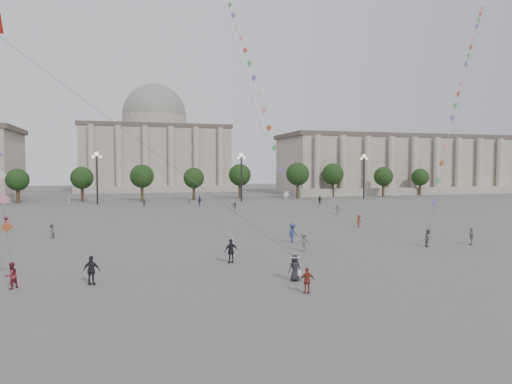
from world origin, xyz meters
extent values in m
plane|color=#555350|center=(0.00, 0.00, 0.00)|extent=(360.00, 360.00, 0.00)
cube|color=#9E9284|center=(75.00, 95.00, 8.00)|extent=(80.00, 22.00, 16.00)
cube|color=brown|center=(75.00, 95.00, 16.60)|extent=(81.60, 22.44, 1.20)
cube|color=#9E9284|center=(75.00, 82.00, 1.00)|extent=(84.00, 4.00, 2.00)
cube|color=#9E9284|center=(0.00, 130.00, 10.00)|extent=(46.00, 30.00, 20.00)
cube|color=brown|center=(0.00, 130.00, 20.60)|extent=(46.92, 30.60, 1.20)
cube|color=#9E9284|center=(0.00, 113.00, 1.00)|extent=(48.30, 4.00, 2.00)
cylinder|color=#9E9284|center=(0.00, 130.00, 22.50)|extent=(21.00, 21.00, 5.00)
sphere|color=gray|center=(0.00, 130.00, 25.00)|extent=(21.00, 21.00, 21.00)
cylinder|color=#3A2C1D|center=(-30.00, 78.00, 1.76)|extent=(0.70, 0.70, 3.52)
sphere|color=black|center=(-30.00, 78.00, 5.44)|extent=(5.12, 5.12, 5.12)
cylinder|color=#3A2C1D|center=(-18.00, 78.00, 1.76)|extent=(0.70, 0.70, 3.52)
sphere|color=black|center=(-18.00, 78.00, 5.44)|extent=(5.12, 5.12, 5.12)
cylinder|color=#3A2C1D|center=(-6.00, 78.00, 1.76)|extent=(0.70, 0.70, 3.52)
sphere|color=black|center=(-6.00, 78.00, 5.44)|extent=(5.12, 5.12, 5.12)
cylinder|color=#3A2C1D|center=(6.00, 78.00, 1.76)|extent=(0.70, 0.70, 3.52)
sphere|color=black|center=(6.00, 78.00, 5.44)|extent=(5.12, 5.12, 5.12)
cylinder|color=#3A2C1D|center=(18.00, 78.00, 1.76)|extent=(0.70, 0.70, 3.52)
sphere|color=black|center=(18.00, 78.00, 5.44)|extent=(5.12, 5.12, 5.12)
cylinder|color=#3A2C1D|center=(30.00, 78.00, 1.76)|extent=(0.70, 0.70, 3.52)
sphere|color=black|center=(30.00, 78.00, 5.44)|extent=(5.12, 5.12, 5.12)
cylinder|color=#3A2C1D|center=(42.00, 78.00, 1.76)|extent=(0.70, 0.70, 3.52)
sphere|color=black|center=(42.00, 78.00, 5.44)|extent=(5.12, 5.12, 5.12)
cylinder|color=#3A2C1D|center=(54.00, 78.00, 1.76)|extent=(0.70, 0.70, 3.52)
sphere|color=black|center=(54.00, 78.00, 5.44)|extent=(5.12, 5.12, 5.12)
cylinder|color=#3A2C1D|center=(66.00, 78.00, 1.76)|extent=(0.70, 0.70, 3.52)
sphere|color=black|center=(66.00, 78.00, 5.44)|extent=(5.12, 5.12, 5.12)
cylinder|color=#262628|center=(-15.00, 70.00, 5.00)|extent=(0.36, 0.36, 10.00)
sphere|color=#FFE5B2|center=(-15.00, 70.00, 10.20)|extent=(0.90, 0.90, 0.90)
sphere|color=#FFE5B2|center=(-15.70, 70.00, 9.60)|extent=(0.60, 0.60, 0.60)
sphere|color=#FFE5B2|center=(-14.30, 70.00, 9.60)|extent=(0.60, 0.60, 0.60)
cylinder|color=#262628|center=(15.00, 70.00, 5.00)|extent=(0.36, 0.36, 10.00)
sphere|color=#FFE5B2|center=(15.00, 70.00, 10.20)|extent=(0.90, 0.90, 0.90)
sphere|color=#FFE5B2|center=(14.30, 70.00, 9.60)|extent=(0.60, 0.60, 0.60)
sphere|color=#FFE5B2|center=(15.70, 70.00, 9.60)|extent=(0.60, 0.60, 0.60)
cylinder|color=#262628|center=(45.00, 70.00, 5.00)|extent=(0.36, 0.36, 10.00)
sphere|color=#FFE5B2|center=(45.00, 70.00, 10.20)|extent=(0.90, 0.90, 0.90)
sphere|color=#FFE5B2|center=(44.30, 70.00, 9.60)|extent=(0.60, 0.60, 0.60)
sphere|color=#FFE5B2|center=(45.70, 70.00, 9.60)|extent=(0.60, 0.60, 0.60)
imported|color=navy|center=(4.37, 61.18, 0.96)|extent=(1.09, 1.16, 1.93)
imported|color=#AFAEAA|center=(2.64, 63.37, 0.76)|extent=(1.41, 1.18, 1.52)
imported|color=slate|center=(5.73, 10.08, 0.84)|extent=(1.23, 0.95, 1.68)
imported|color=#B1B1AD|center=(23.33, 39.43, 0.81)|extent=(1.48, 1.30, 1.62)
imported|color=maroon|center=(18.38, 23.37, 0.79)|extent=(1.17, 1.04, 1.57)
imported|color=#222227|center=(28.79, 58.93, 0.83)|extent=(1.57, 1.23, 1.66)
imported|color=silver|center=(-20.05, 66.90, 0.84)|extent=(0.47, 0.66, 1.68)
imported|color=slate|center=(9.11, 51.21, 0.74)|extent=(1.41, 1.09, 1.49)
imported|color=#B6B7B2|center=(-0.74, 9.99, 0.74)|extent=(0.59, 0.65, 1.48)
imported|color=#58575B|center=(-6.18, 61.11, 0.83)|extent=(1.03, 0.54, 1.67)
imported|color=maroon|center=(-22.87, 31.79, 0.87)|extent=(1.03, 1.29, 1.74)
imported|color=slate|center=(-16.88, 24.23, 0.75)|extent=(0.71, 0.84, 1.51)
imported|color=slate|center=(22.44, 8.90, 0.81)|extent=(0.93, 0.96, 1.62)
imported|color=maroon|center=(0.86, -2.61, 0.77)|extent=(0.94, 0.50, 1.53)
imported|color=#222328|center=(-11.43, 2.89, 0.92)|extent=(1.17, 0.80, 1.85)
imported|color=black|center=(-1.53, 7.00, 0.94)|extent=(1.17, 0.64, 1.88)
imported|color=maroon|center=(-16.06, 3.27, 0.81)|extent=(0.98, 1.00, 1.62)
imported|color=navy|center=(6.44, 14.82, 0.96)|extent=(1.43, 1.30, 1.92)
imported|color=#5B5B5F|center=(17.78, 9.07, 0.83)|extent=(1.02, 0.98, 1.66)
imported|color=black|center=(1.22, 0.39, 0.86)|extent=(0.93, 0.69, 1.73)
cone|color=white|center=(1.22, 0.39, 1.62)|extent=(0.52, 0.52, 0.14)
cylinder|color=white|center=(1.22, 0.39, 1.56)|extent=(0.60, 0.60, 0.02)
cube|color=white|center=(1.47, 0.24, 0.55)|extent=(0.22, 0.10, 0.35)
cylinder|color=#3F3F3F|center=(-7.95, -0.78, 8.42)|extent=(0.02, 0.02, 22.58)
cube|color=#BC502C|center=(-16.62, 4.97, 3.61)|extent=(0.76, 0.25, 0.76)
cube|color=pink|center=(-17.17, 6.68, 5.30)|extent=(0.76, 0.25, 0.76)
cube|color=silver|center=(-17.72, 8.38, 6.86)|extent=(0.76, 0.25, 0.76)
cylinder|color=#3F3F3F|center=(4.39, 35.88, 28.32)|extent=(0.02, 0.02, 68.31)
cube|color=silver|center=(6.30, 16.33, 4.66)|extent=(0.76, 0.25, 0.76)
cube|color=#795AB5|center=(6.15, 17.83, 7.19)|extent=(0.76, 0.25, 0.76)
cube|color=#4FAC5C|center=(6.00, 19.34, 9.53)|extent=(0.76, 0.25, 0.76)
cube|color=#BC502C|center=(5.86, 20.84, 11.76)|extent=(0.76, 0.25, 0.76)
cube|color=pink|center=(5.71, 22.34, 13.90)|extent=(0.76, 0.25, 0.76)
cube|color=silver|center=(5.56, 23.85, 15.98)|extent=(0.76, 0.25, 0.76)
cube|color=#795AB5|center=(5.42, 25.35, 18.01)|extent=(0.76, 0.25, 0.76)
cube|color=#4FAC5C|center=(5.27, 26.85, 19.99)|extent=(0.76, 0.25, 0.76)
cube|color=#BC502C|center=(5.12, 28.36, 21.94)|extent=(0.76, 0.25, 0.76)
cube|color=pink|center=(4.98, 29.86, 23.85)|extent=(0.76, 0.25, 0.76)
cube|color=silver|center=(4.83, 31.37, 25.74)|extent=(0.76, 0.25, 0.76)
cube|color=#795AB5|center=(4.68, 32.87, 27.60)|extent=(0.76, 0.25, 0.76)
cube|color=#4FAC5C|center=(4.54, 34.37, 29.44)|extent=(0.76, 0.25, 0.76)
cylinder|color=#3F3F3F|center=(34.51, 23.99, 20.21)|extent=(0.02, 0.02, 58.41)
cube|color=#795AB5|center=(19.17, 10.31, 4.01)|extent=(0.76, 0.25, 0.76)
cube|color=#4FAC5C|center=(20.57, 11.55, 6.03)|extent=(0.76, 0.25, 0.76)
cube|color=#BC502C|center=(21.96, 12.80, 7.89)|extent=(0.76, 0.25, 0.76)
cube|color=pink|center=(23.36, 14.04, 9.66)|extent=(0.76, 0.25, 0.76)
cube|color=silver|center=(24.75, 15.29, 11.36)|extent=(0.76, 0.25, 0.76)
cube|color=#795AB5|center=(26.15, 16.53, 13.02)|extent=(0.76, 0.25, 0.76)
cube|color=#4FAC5C|center=(27.54, 17.77, 14.63)|extent=(0.76, 0.25, 0.76)
cube|color=#BC502C|center=(28.94, 19.02, 16.21)|extent=(0.76, 0.25, 0.76)
cube|color=pink|center=(30.33, 20.26, 17.75)|extent=(0.76, 0.25, 0.76)
cube|color=silver|center=(31.72, 21.50, 19.28)|extent=(0.76, 0.25, 0.76)
cube|color=#795AB5|center=(33.12, 22.75, 20.78)|extent=(0.76, 0.25, 0.76)
cube|color=#4FAC5C|center=(34.51, 23.99, 22.26)|extent=(0.76, 0.25, 0.76)
cube|color=#BC502C|center=(35.91, 25.24, 23.72)|extent=(0.76, 0.25, 0.76)
cube|color=pink|center=(37.30, 26.48, 25.16)|extent=(0.76, 0.25, 0.76)
cube|color=silver|center=(38.70, 27.72, 26.59)|extent=(0.76, 0.25, 0.76)
cube|color=#795AB5|center=(40.09, 28.97, 28.01)|extent=(0.76, 0.25, 0.76)
cube|color=#4FAC5C|center=(41.49, 30.21, 29.41)|extent=(0.76, 0.25, 0.76)
cube|color=#BC502C|center=(42.88, 31.46, 30.80)|extent=(0.76, 0.25, 0.76)
cube|color=pink|center=(44.27, 32.70, 32.18)|extent=(0.76, 0.25, 0.76)
cube|color=silver|center=(45.67, 33.94, 33.54)|extent=(0.76, 0.25, 0.76)
camera|label=1|loc=(-9.22, -27.13, 7.34)|focal=32.00mm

